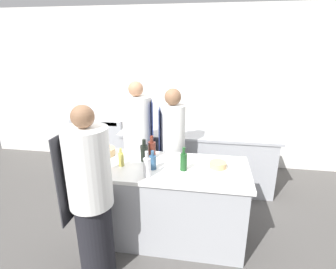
% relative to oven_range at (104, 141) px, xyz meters
% --- Properties ---
extents(ground_plane, '(16.00, 16.00, 0.00)m').
position_rel_oven_range_xyz_m(ground_plane, '(1.45, -1.75, -0.47)').
color(ground_plane, '#4C4947').
extents(wall_back, '(8.00, 0.06, 2.80)m').
position_rel_oven_range_xyz_m(wall_back, '(1.45, 0.38, 0.93)').
color(wall_back, silver).
rests_on(wall_back, ground_plane).
extents(prep_counter, '(1.89, 0.81, 0.90)m').
position_rel_oven_range_xyz_m(prep_counter, '(1.45, -1.75, -0.02)').
color(prep_counter, '#A8AAAF').
rests_on(prep_counter, ground_plane).
extents(pass_counter, '(2.39, 0.64, 0.90)m').
position_rel_oven_range_xyz_m(pass_counter, '(1.77, -0.52, -0.02)').
color(pass_counter, '#A8AAAF').
rests_on(pass_counter, ground_plane).
extents(oven_range, '(0.93, 0.66, 0.94)m').
position_rel_oven_range_xyz_m(oven_range, '(0.00, 0.00, 0.00)').
color(oven_range, '#A8AAAF').
rests_on(oven_range, ground_plane).
extents(chef_at_prep_near, '(0.41, 0.39, 1.71)m').
position_rel_oven_range_xyz_m(chef_at_prep_near, '(0.91, -2.40, 0.38)').
color(chef_at_prep_near, black).
rests_on(chef_at_prep_near, ground_plane).
extents(chef_at_stove, '(0.44, 0.42, 1.73)m').
position_rel_oven_range_xyz_m(chef_at_stove, '(0.98, -1.08, 0.40)').
color(chef_at_stove, black).
rests_on(chef_at_stove, ground_plane).
extents(chef_at_pass_far, '(0.36, 0.34, 1.65)m').
position_rel_oven_range_xyz_m(chef_at_pass_far, '(1.45, -1.07, 0.36)').
color(chef_at_pass_far, black).
rests_on(chef_at_pass_far, ground_plane).
extents(bottle_olive_oil, '(0.06, 0.06, 0.21)m').
position_rel_oven_range_xyz_m(bottle_olive_oil, '(1.00, -1.81, 0.51)').
color(bottle_olive_oil, '#B2A84C').
rests_on(bottle_olive_oil, prep_counter).
extents(bottle_vinegar, '(0.07, 0.07, 0.26)m').
position_rel_oven_range_xyz_m(bottle_vinegar, '(1.69, -1.81, 0.53)').
color(bottle_vinegar, '#19471E').
rests_on(bottle_vinegar, prep_counter).
extents(bottle_wine, '(0.09, 0.09, 0.26)m').
position_rel_oven_range_xyz_m(bottle_wine, '(1.22, -1.65, 0.53)').
color(bottle_wine, black).
rests_on(bottle_wine, prep_counter).
extents(bottle_cooking_oil, '(0.09, 0.09, 0.27)m').
position_rel_oven_range_xyz_m(bottle_cooking_oil, '(1.28, -1.55, 0.54)').
color(bottle_cooking_oil, '#5B2319').
rests_on(bottle_cooking_oil, prep_counter).
extents(bottle_sauce, '(0.08, 0.08, 0.28)m').
position_rel_oven_range_xyz_m(bottle_sauce, '(1.34, -2.01, 0.54)').
color(bottle_sauce, silver).
rests_on(bottle_sauce, prep_counter).
extents(bottle_water, '(0.08, 0.08, 0.21)m').
position_rel_oven_range_xyz_m(bottle_water, '(1.36, -1.83, 0.51)').
color(bottle_water, '#2D5175').
rests_on(bottle_water, prep_counter).
extents(bowl_mixing_large, '(0.27, 0.27, 0.09)m').
position_rel_oven_range_xyz_m(bowl_mixing_large, '(0.69, -1.56, 0.47)').
color(bowl_mixing_large, tan).
rests_on(bowl_mixing_large, prep_counter).
extents(bowl_prep_small, '(0.18, 0.18, 0.06)m').
position_rel_oven_range_xyz_m(bowl_prep_small, '(2.05, -1.69, 0.46)').
color(bowl_prep_small, tan).
rests_on(bowl_prep_small, prep_counter).
extents(cup, '(0.09, 0.09, 0.09)m').
position_rel_oven_range_xyz_m(cup, '(0.86, -1.97, 0.48)').
color(cup, '#B2382D').
rests_on(cup, prep_counter).
extents(stockpot, '(0.27, 0.27, 0.26)m').
position_rel_oven_range_xyz_m(stockpot, '(0.77, -0.56, 0.56)').
color(stockpot, '#A8AAAF').
rests_on(stockpot, pass_counter).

